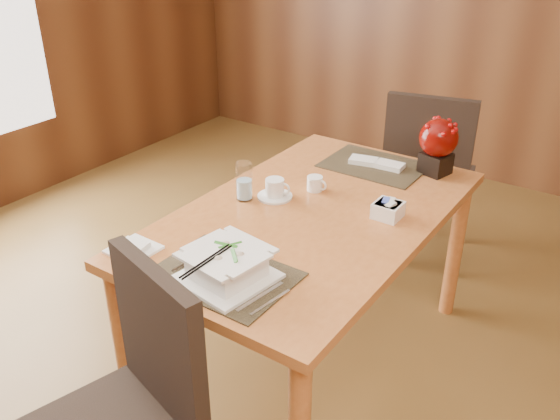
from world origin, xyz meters
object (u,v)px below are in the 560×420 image
Objects in this scene: water_glass at (244,181)px; dining_table at (311,233)px; far_chair at (428,170)px; near_chair at (130,403)px; soup_setting at (227,266)px; berry_decor at (438,143)px; creamer_jug at (315,183)px; bread_plate at (134,250)px; sugar_caddy at (388,210)px; coffee_cup at (275,190)px.

dining_table is at bearing 11.92° from water_glass.
far_chair reaches higher than dining_table.
water_glass is at bearing 122.21° from near_chair.
soup_setting is 1.22m from berry_decor.
water_glass is 0.31m from creamer_jug.
water_glass is at bearing -125.39° from creamer_jug.
bread_plate is (-0.07, -0.55, -0.07)m from water_glass.
dining_table is 0.32m from sugar_caddy.
berry_decor is (-0.01, 0.50, 0.11)m from sugar_caddy.
dining_table is 4.93× the size of soup_setting.
soup_setting is 2.09× the size of coffee_cup.
water_glass is 0.17× the size of near_chair.
dining_table is 5.90× the size of berry_decor.
soup_setting is 1.99× the size of bread_plate.
berry_decor reaches higher than creamer_jug.
water_glass reaches higher than dining_table.
sugar_caddy is at bearing 91.41° from near_chair.
near_chair is (0.08, -1.15, -0.24)m from creamer_jug.
near_chair is at bearing -90.72° from dining_table.
berry_decor is (0.35, 0.46, 0.11)m from creamer_jug.
near_chair is (-0.27, -1.61, -0.35)m from berry_decor.
far_chair is (0.07, 1.07, -0.09)m from dining_table.
sugar_caddy is 0.99m from far_chair.
bread_plate is at bearing -165.09° from soup_setting.
near_chair is at bearing -99.56° from berry_decor.
near_chair is at bearing -104.12° from sugar_caddy.
coffee_cup is at bearing -167.04° from sugar_caddy.
creamer_jug is 0.09× the size of near_chair.
water_glass reaches higher than sugar_caddy.
berry_decor reaches higher than sugar_caddy.
creamer_jug is at bearing 71.03° from bread_plate.
far_chair reaches higher than coffee_cup.
coffee_cup is (-0.22, 0.58, -0.02)m from soup_setting.
coffee_cup is at bearing -126.52° from berry_decor.
dining_table is at bearing -5.76° from coffee_cup.
coffee_cup reaches higher than creamer_jug.
creamer_jug is 0.34× the size of berry_decor.
creamer_jug is 0.82m from bread_plate.
far_chair is at bearing 72.23° from water_glass.
far_chair is at bearing 86.05° from dining_table.
water_glass reaches higher than coffee_cup.
sugar_caddy is 1.17m from near_chair.
water_glass is 1.86× the size of creamer_jug.
near_chair reaches higher than bread_plate.
soup_setting is at bearing 6.68° from bread_plate.
coffee_cup is 0.15× the size of far_chair.
soup_setting reaches higher than creamer_jug.
near_chair is 0.96× the size of far_chair.
dining_table is at bearing 104.81° from near_chair.
soup_setting is at bearing -69.52° from coffee_cup.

